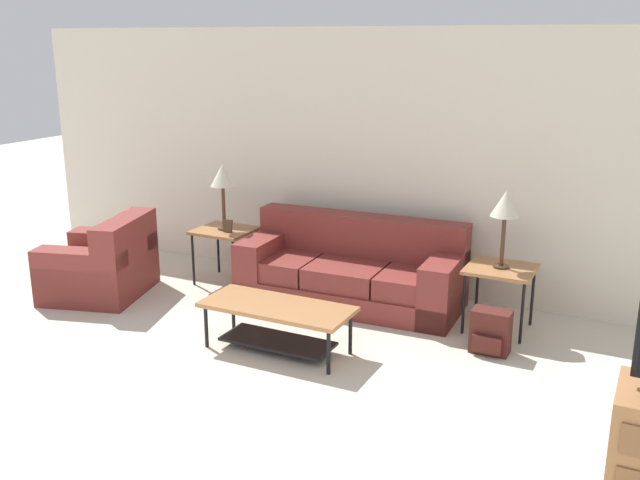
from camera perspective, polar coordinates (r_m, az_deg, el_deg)
wall_back at (r=7.15m, az=5.56°, el=6.21°), size 8.75×0.06×2.60m
couch at (r=6.91m, az=2.55°, el=-2.63°), size 2.16×0.94×0.82m
armchair at (r=7.44m, az=-17.02°, el=-2.04°), size 1.11×1.17×0.80m
coffee_table at (r=5.86m, az=-3.44°, el=-6.15°), size 1.25×0.53×0.40m
side_table_left at (r=7.48m, az=-7.64°, el=0.46°), size 0.58×0.54×0.58m
side_table_right at (r=6.39m, az=14.24°, el=-2.60°), size 0.58×0.54×0.58m
table_lamp_left at (r=7.34m, az=-7.81°, el=4.94°), size 0.25×0.25×0.68m
table_lamp_right at (r=6.23m, az=14.61°, el=2.60°), size 0.25×0.25×0.68m
backpack at (r=6.03m, az=13.48°, el=-7.18°), size 0.31×0.26×0.37m
picture_frame at (r=7.33m, az=-7.38°, el=1.12°), size 0.10×0.04×0.13m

